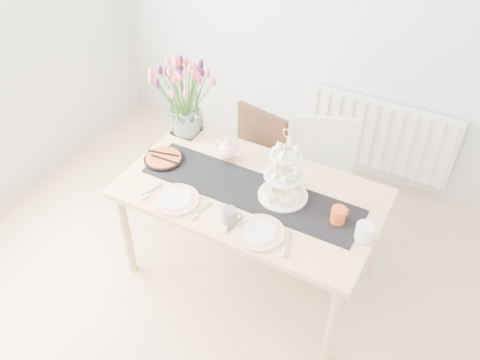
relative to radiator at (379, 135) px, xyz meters
The scene contains 15 objects.
room_shell 2.40m from the radiator, 102.86° to the right, with size 4.50×4.50×4.50m.
radiator is the anchor object (origin of this frame).
dining_table 1.48m from the radiator, 107.38° to the right, with size 1.60×0.90×0.75m.
chair_brown 1.11m from the radiator, 130.54° to the right, with size 0.50×0.50×0.87m.
chair_white 0.79m from the radiator, 105.43° to the right, with size 0.58×0.58×0.91m.
table_runner 1.50m from the radiator, 107.38° to the right, with size 1.40×0.35×0.01m, color black.
tulip_vase 1.68m from the radiator, 136.80° to the right, with size 0.64×0.64×0.54m.
cake_stand 1.44m from the radiator, 99.96° to the right, with size 0.30×0.30×0.44m.
teapot 1.43m from the radiator, 120.92° to the right, with size 0.23×0.18×0.15m, color white, non-canonical shape.
cream_jug 1.52m from the radiator, 78.42° to the right, with size 0.10×0.10×0.10m, color white.
tart_tin 1.80m from the radiator, 127.40° to the right, with size 0.26×0.26×0.03m.
mug_grey 1.79m from the radiator, 103.51° to the right, with size 0.09×0.09×0.10m, color slate.
mug_orange 1.45m from the radiator, 84.86° to the right, with size 0.09×0.09×0.10m, color #E95519.
plate_left 1.89m from the radiator, 114.92° to the right, with size 0.29×0.29×0.01m, color white.
plate_right 1.74m from the radiator, 97.50° to the right, with size 0.29×0.29×0.02m, color white.
Camera 1 is at (1.14, -1.29, 2.81)m, focal length 38.00 mm.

